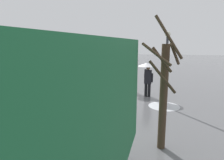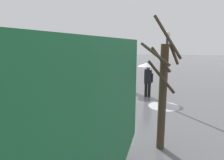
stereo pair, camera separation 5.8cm
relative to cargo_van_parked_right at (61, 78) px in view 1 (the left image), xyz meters
name	(u,v)px [view 1 (the left image)]	position (x,y,z in m)	size (l,w,h in m)	color
ground_plane	(116,95)	(-3.25, -1.09, -1.18)	(90.00, 90.00, 0.00)	#5B5B5E
slush_patch_under_van	(164,106)	(-6.20, 0.56, -1.18)	(1.64, 1.64, 0.01)	silver
cargo_van_parked_right	(61,78)	(0.00, 0.00, 0.00)	(2.34, 5.41, 2.60)	#B7BABF
shopping_cart_vendor	(118,86)	(-3.39, -1.13, -0.61)	(0.80, 0.96, 1.04)	#B2B2B7
hand_dolly_boxes	(108,80)	(-2.72, -1.11, -0.26)	(0.54, 0.72, 1.62)	#515156
pedestrian_pink_side	(126,68)	(-3.66, -2.40, 0.39)	(1.04, 1.04, 2.15)	black
pedestrian_black_side	(105,70)	(-2.42, -1.43, 0.39)	(1.04, 1.04, 2.15)	black
pedestrian_white_side	(147,71)	(-5.17, -1.16, 0.41)	(1.04, 1.04, 2.15)	black
bare_tree_near	(163,92)	(-6.01, 4.88, 0.66)	(1.16, 0.87, 4.04)	#423323
street_lamp	(166,61)	(-6.20, 0.54, 1.19)	(0.28, 0.28, 3.86)	#2D2D33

